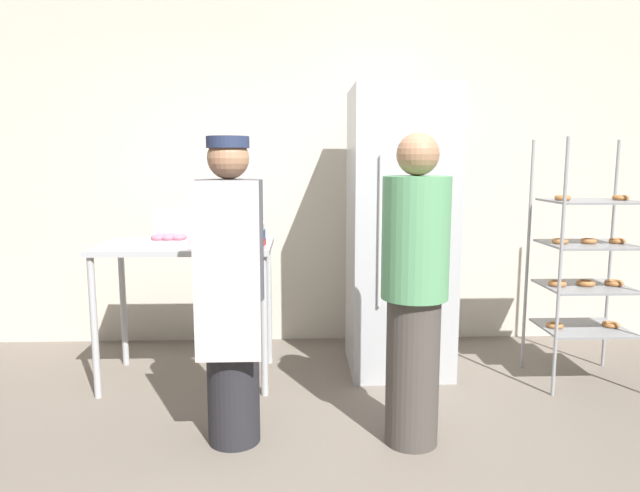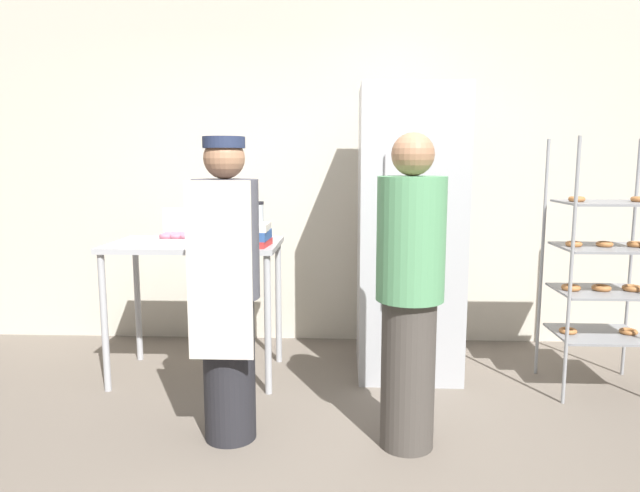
% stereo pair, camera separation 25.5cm
% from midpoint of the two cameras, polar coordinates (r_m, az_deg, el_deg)
% --- Properties ---
extents(ground_plane, '(14.00, 14.00, 0.00)m').
position_cam_midpoint_polar(ground_plane, '(2.82, -2.36, -23.08)').
color(ground_plane, '#6B6056').
extents(back_wall, '(6.40, 0.12, 3.04)m').
position_cam_midpoint_polar(back_wall, '(4.68, -2.40, 9.00)').
color(back_wall, beige).
rests_on(back_wall, ground_plane).
extents(refrigerator, '(0.69, 0.73, 1.97)m').
position_cam_midpoint_polar(refrigerator, '(4.00, 6.15, 1.37)').
color(refrigerator, '#ADAFB5').
rests_on(refrigerator, ground_plane).
extents(baking_rack, '(0.62, 0.52, 1.62)m').
position_cam_midpoint_polar(baking_rack, '(4.11, 23.56, -1.79)').
color(baking_rack, '#93969B').
rests_on(baking_rack, ground_plane).
extents(prep_counter, '(1.13, 0.67, 0.94)m').
position_cam_midpoint_polar(prep_counter, '(3.91, -15.01, -1.40)').
color(prep_counter, '#ADAFB5').
rests_on(prep_counter, ground_plane).
extents(donut_box, '(0.26, 0.19, 0.23)m').
position_cam_midpoint_polar(donut_box, '(3.77, -16.68, 0.68)').
color(donut_box, silver).
rests_on(donut_box, prep_counter).
extents(blender_pitcher, '(0.15, 0.15, 0.26)m').
position_cam_midpoint_polar(blender_pitcher, '(4.00, -9.17, 2.29)').
color(blender_pitcher, '#99999E').
rests_on(blender_pitcher, prep_counter).
extents(binder_stack, '(0.31, 0.28, 0.15)m').
position_cam_midpoint_polar(binder_stack, '(3.66, -9.92, 1.03)').
color(binder_stack, '#B72D2D').
rests_on(binder_stack, prep_counter).
extents(person_baker, '(0.34, 0.36, 1.60)m').
position_cam_midpoint_polar(person_baker, '(2.98, -11.33, -4.18)').
color(person_baker, '#232328').
rests_on(person_baker, ground_plane).
extents(person_customer, '(0.34, 0.34, 1.61)m').
position_cam_midpoint_polar(person_customer, '(2.93, 6.98, -4.42)').
color(person_customer, '#47423D').
rests_on(person_customer, ground_plane).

